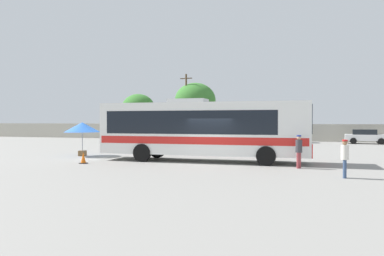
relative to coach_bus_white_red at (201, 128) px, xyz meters
The scene contains 14 objects.
ground_plane 9.27m from the coach_bus_white_red, 84.48° to the left, with size 300.00×300.00×0.00m, color gray.
perimeter_wall 24.04m from the coach_bus_white_red, 87.92° to the left, with size 80.00×0.30×2.00m, color #B2AD9E.
coach_bus_white_red is the anchor object (origin of this frame).
attendant_by_bus_door 5.92m from the coach_bus_white_red, 16.83° to the right, with size 0.44×0.44×1.66m.
passenger_waiting_on_apron 8.74m from the coach_bus_white_red, 30.57° to the right, with size 0.34×0.34×1.60m.
vendor_umbrella_near_gate_blue 8.57m from the coach_bus_white_red, behind, with size 2.39×2.39×2.27m.
parked_car_leftmost_red 21.56m from the coach_bus_white_red, 109.74° to the left, with size 4.06×2.01×1.49m.
parked_car_second_black 21.10m from the coach_bus_white_red, 94.53° to the left, with size 4.10×2.04×1.49m.
parked_car_third_dark_blue 21.46m from the coach_bus_white_red, 78.49° to the left, with size 4.36×2.10×1.45m.
parked_car_rightmost_white 24.07m from the coach_bus_white_red, 60.57° to the left, with size 4.23×2.18×1.49m.
utility_pole_near 29.32m from the coach_bus_white_red, 109.77° to the left, with size 1.79×0.42×8.80m.
roadside_tree_left 34.17m from the coach_bus_white_red, 121.53° to the left, with size 4.83×4.83×6.33m.
roadside_tree_midleft 30.44m from the coach_bus_white_red, 107.29° to the left, with size 5.71×5.71×7.70m.
traffic_cone_on_apron 6.86m from the coach_bus_white_red, 152.48° to the right, with size 0.36×0.36×0.64m.
Camera 1 is at (5.07, -19.94, 2.38)m, focal length 34.69 mm.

